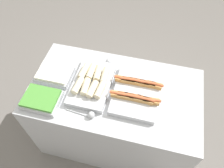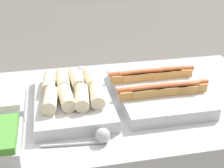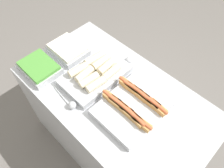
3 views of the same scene
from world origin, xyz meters
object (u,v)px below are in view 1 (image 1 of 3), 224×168
(tray_wraps, at_px, (92,83))
(serving_spoon_far, at_px, (108,61))
(serving_spoon_near, at_px, (90,115))
(tray_hotdogs, at_px, (136,92))
(tray_side_front, at_px, (41,100))
(tray_side_back, at_px, (55,74))

(tray_wraps, bearing_deg, serving_spoon_far, 77.93)
(tray_wraps, distance_m, serving_spoon_near, 0.28)
(tray_hotdogs, relative_size, tray_wraps, 0.99)
(tray_hotdogs, distance_m, serving_spoon_far, 0.41)
(tray_side_front, bearing_deg, serving_spoon_near, -4.11)
(tray_wraps, height_order, serving_spoon_far, tray_wraps)
(tray_side_front, height_order, tray_side_back, same)
(serving_spoon_far, bearing_deg, tray_side_front, -126.97)
(tray_side_back, height_order, serving_spoon_near, tray_side_back)
(tray_hotdogs, distance_m, tray_side_front, 0.74)
(tray_side_back, bearing_deg, tray_side_front, -90.00)
(tray_hotdogs, height_order, tray_wraps, tray_wraps)
(tray_side_back, bearing_deg, serving_spoon_far, 33.46)
(tray_side_front, bearing_deg, tray_side_back, 90.00)
(tray_hotdogs, bearing_deg, serving_spoon_far, 138.22)
(tray_hotdogs, bearing_deg, tray_side_front, -160.62)
(tray_side_back, bearing_deg, serving_spoon_near, -36.05)
(tray_wraps, xyz_separation_m, tray_side_front, (-0.33, -0.25, -0.01))
(tray_side_front, relative_size, tray_side_back, 1.00)
(serving_spoon_near, height_order, serving_spoon_far, same)
(tray_hotdogs, bearing_deg, tray_wraps, 180.00)
(tray_wraps, height_order, serving_spoon_near, tray_wraps)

